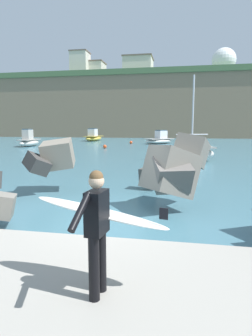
{
  "coord_description": "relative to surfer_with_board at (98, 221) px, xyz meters",
  "views": [
    {
      "loc": [
        1.91,
        -7.46,
        2.59
      ],
      "look_at": [
        0.42,
        0.5,
        1.4
      ],
      "focal_mm": 30.46,
      "sensor_mm": 36.0,
      "label": 1
    }
  ],
  "objects": [
    {
      "name": "mooring_buoy_inner",
      "position": [
        -7.51,
        28.75,
        -1.06
      ],
      "size": [
        0.44,
        0.44,
        0.44
      ],
      "color": "#E54C1E",
      "rests_on": "ground"
    },
    {
      "name": "boat_near_left",
      "position": [
        -13.93,
        45.17,
        -0.6
      ],
      "size": [
        2.57,
        5.49,
        2.21
      ],
      "color": "#EAC64C",
      "rests_on": "ground"
    },
    {
      "name": "headland_bluff",
      "position": [
        -14.97,
        79.14,
        6.25
      ],
      "size": [
        89.87,
        39.99,
        15.0
      ],
      "color": "#847056",
      "rests_on": "ground"
    },
    {
      "name": "station_building_east",
      "position": [
        -9.64,
        70.74,
        16.13
      ],
      "size": [
        7.35,
        7.25,
        4.79
      ],
      "color": "beige",
      "rests_on": "headland_bluff"
    },
    {
      "name": "boat_mid_centre",
      "position": [
        -1.81,
        38.92,
        -0.66
      ],
      "size": [
        4.82,
        4.97,
        2.03
      ],
      "color": "beige",
      "rests_on": "ground"
    },
    {
      "name": "walkway_path",
      "position": [
        -0.82,
        -0.23,
        -1.16
      ],
      "size": [
        48.0,
        4.4,
        0.24
      ],
      "primitive_type": "cube",
      "color": "#9E998E",
      "rests_on": "ground"
    },
    {
      "name": "station_building_west",
      "position": [
        -24.67,
        69.54,
        17.04
      ],
      "size": [
        4.63,
        4.46,
        6.59
      ],
      "color": "beige",
      "rests_on": "headland_bluff"
    },
    {
      "name": "ground_plane",
      "position": [
        -0.82,
        3.77,
        -1.28
      ],
      "size": [
        400.0,
        400.0,
        0.0
      ],
      "primitive_type": "plane",
      "color": "#42707F"
    },
    {
      "name": "breakwater_jetty",
      "position": [
        0.97,
        4.53,
        -0.19
      ],
      "size": [
        32.8,
        7.67,
        2.64
      ],
      "color": "#605B56",
      "rests_on": "ground"
    },
    {
      "name": "surfer_with_board",
      "position": [
        0.0,
        0.0,
        0.0
      ],
      "size": [
        2.12,
        1.29,
        1.78
      ],
      "color": "black",
      "rests_on": "walkway_path"
    },
    {
      "name": "boat_mid_left",
      "position": [
        -18.04,
        30.29,
        -0.58
      ],
      "size": [
        1.75,
        4.63,
        2.26
      ],
      "color": "beige",
      "rests_on": "ground"
    },
    {
      "name": "mooring_buoy_outer",
      "position": [
        -5.92,
        37.76,
        -1.06
      ],
      "size": [
        0.44,
        0.44,
        0.44
      ],
      "color": "#E54C1E",
      "rests_on": "ground"
    },
    {
      "name": "radar_dome",
      "position": [
        12.47,
        81.09,
        18.43
      ],
      "size": [
        6.51,
        6.51,
        8.72
      ],
      "color": "silver",
      "rests_on": "headland_bluff"
    },
    {
      "name": "boat_near_centre",
      "position": [
        1.72,
        17.76,
        -0.67
      ],
      "size": [
        4.39,
        3.01,
        6.22
      ],
      "color": "beige",
      "rests_on": "ground"
    },
    {
      "name": "station_building_central",
      "position": [
        -21.63,
        72.47,
        15.98
      ],
      "size": [
        5.29,
        5.67,
        4.47
      ],
      "color": "beige",
      "rests_on": "headland_bluff"
    }
  ]
}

